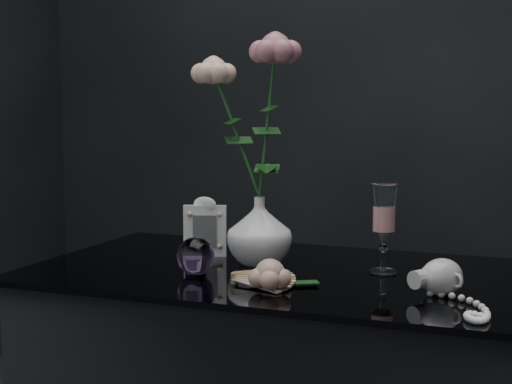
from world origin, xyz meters
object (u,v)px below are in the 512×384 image
at_px(wine_glass, 384,229).
at_px(picture_frame, 205,227).
at_px(loose_rose, 270,275).
at_px(pearl_jar, 442,275).
at_px(paperweight, 196,256).
at_px(vase, 259,231).

xyz_separation_m(wine_glass, picture_frame, (-0.40, 0.02, -0.02)).
bearing_deg(loose_rose, pearl_jar, 15.46).
bearing_deg(paperweight, pearl_jar, 1.93).
distance_m(vase, loose_rose, 0.23).
bearing_deg(paperweight, vase, 60.04).
bearing_deg(pearl_jar, wine_glass, 166.55).
height_order(picture_frame, loose_rose, picture_frame).
xyz_separation_m(picture_frame, pearl_jar, (0.53, -0.16, -0.03)).
height_order(picture_frame, pearl_jar, picture_frame).
bearing_deg(loose_rose, vase, 115.81).
height_order(vase, wine_glass, wine_glass).
bearing_deg(picture_frame, vase, -33.08).
xyz_separation_m(wine_glass, loose_rose, (-0.16, -0.22, -0.06)).
xyz_separation_m(paperweight, pearl_jar, (0.47, 0.02, -0.00)).
height_order(wine_glass, pearl_jar, wine_glass).
height_order(picture_frame, paperweight, picture_frame).
distance_m(vase, pearl_jar, 0.41).
bearing_deg(vase, wine_glass, 3.10).
bearing_deg(picture_frame, wine_glass, -21.73).
distance_m(wine_glass, loose_rose, 0.28).
distance_m(vase, wine_glass, 0.26).
bearing_deg(vase, pearl_jar, -17.41).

